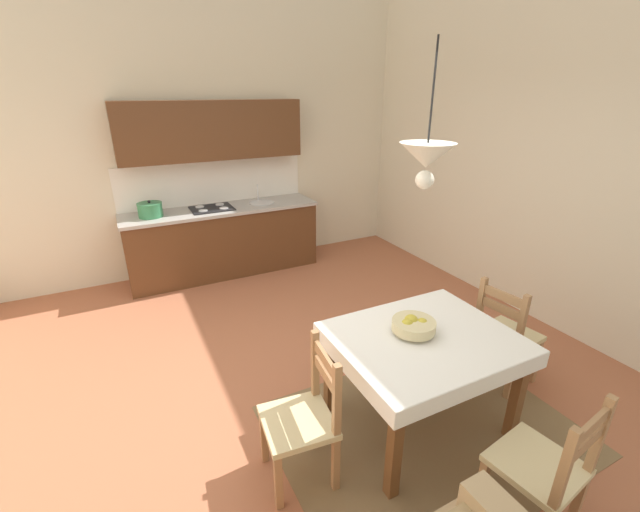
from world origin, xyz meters
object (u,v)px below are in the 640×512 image
object	(u,v)px
kitchen_cabinetry	(220,210)
pendant_lamp	(427,157)
dining_chair_tv_side	(304,419)
dining_chair_window_side	(505,335)
dining_table	(423,352)
dining_chair_camera_side	(544,468)
fruit_bowl	(413,325)

from	to	relation	value
kitchen_cabinetry	pendant_lamp	distance (m)	3.56
dining_chair_tv_side	dining_chair_window_side	size ratio (longest dim) A/B	1.00
dining_table	dining_chair_camera_side	world-z (taller)	dining_chair_camera_side
kitchen_cabinetry	fruit_bowl	bearing A→B (deg)	-81.75
fruit_bowl	pendant_lamp	distance (m)	1.15
dining_chair_tv_side	fruit_bowl	xyz separation A→B (m)	(0.88, 0.09, 0.37)
dining_chair_tv_side	pendant_lamp	distance (m)	1.73
dining_chair_tv_side	dining_chair_window_side	world-z (taller)	same
dining_chair_camera_side	dining_chair_tv_side	bearing A→B (deg)	137.47
dining_chair_camera_side	kitchen_cabinetry	bearing A→B (deg)	97.86
dining_table	pendant_lamp	bearing A→B (deg)	160.74
dining_table	pendant_lamp	distance (m)	1.34
dining_table	pendant_lamp	size ratio (longest dim) A/B	1.53
dining_chair_window_side	dining_chair_camera_side	world-z (taller)	same
dining_table	dining_chair_tv_side	xyz separation A→B (m)	(-0.92, -0.01, -0.18)
pendant_lamp	kitchen_cabinetry	bearing A→B (deg)	97.19
dining_chair_camera_side	pendant_lamp	distance (m)	1.81
kitchen_cabinetry	fruit_bowl	distance (m)	3.36
pendant_lamp	dining_chair_window_side	bearing A→B (deg)	1.66
kitchen_cabinetry	dining_chair_tv_side	size ratio (longest dim) A/B	2.65
dining_table	dining_chair_tv_side	distance (m)	0.94
dining_table	dining_chair_tv_side	bearing A→B (deg)	-179.13
fruit_bowl	dining_table	bearing A→B (deg)	-57.91
dining_table	fruit_bowl	size ratio (longest dim) A/B	4.11
dining_chair_window_side	pendant_lamp	xyz separation A→B (m)	(-1.05, -0.03, 1.52)
dining_chair_window_side	kitchen_cabinetry	bearing A→B (deg)	113.82
dining_chair_tv_side	dining_chair_camera_side	size ratio (longest dim) A/B	1.00
dining_chair_window_side	dining_chair_camera_side	xyz separation A→B (m)	(-0.87, -0.99, 0.00)
kitchen_cabinetry	dining_chair_camera_side	size ratio (longest dim) A/B	2.65
dining_chair_tv_side	dining_chair_camera_side	distance (m)	1.35
kitchen_cabinetry	pendant_lamp	size ratio (longest dim) A/B	3.06
pendant_lamp	fruit_bowl	bearing A→B (deg)	32.86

